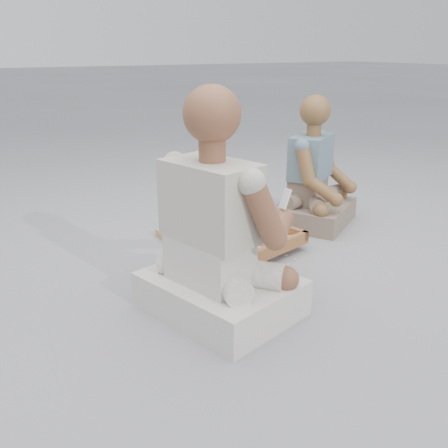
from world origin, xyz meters
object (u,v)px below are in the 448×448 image
tool_tray (249,241)px  companion (314,182)px  craftsman (219,241)px  carved_panel (219,234)px

tool_tray → companion: size_ratio=0.75×
craftsman → companion: bearing=106.8°
tool_tray → carved_panel: bearing=95.5°
carved_panel → craftsman: craftsman is taller
companion → craftsman: bearing=0.7°
carved_panel → companion: bearing=-7.1°
tool_tray → companion: (0.66, 0.22, 0.21)m
carved_panel → tool_tray: 0.30m
craftsman → companion: size_ratio=1.18×
carved_panel → companion: 0.74m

